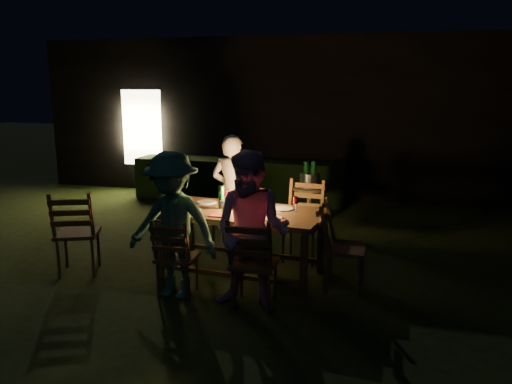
% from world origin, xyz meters
% --- Properties ---
extents(garden_envelope, '(40.00, 40.00, 3.20)m').
position_xyz_m(garden_envelope, '(-0.01, 6.15, 1.58)').
color(garden_envelope, black).
rests_on(garden_envelope, ground).
extents(dining_table, '(2.02, 1.15, 0.81)m').
position_xyz_m(dining_table, '(0.67, -0.15, 0.73)').
color(dining_table, '#502D1A').
rests_on(dining_table, ground).
extents(chair_near_left, '(0.42, 0.45, 0.92)m').
position_xyz_m(chair_near_left, '(0.14, -0.87, 0.28)').
color(chair_near_left, '#502D1A').
rests_on(chair_near_left, ground).
extents(chair_near_right, '(0.46, 0.49, 1.02)m').
position_xyz_m(chair_near_right, '(1.04, -0.96, 0.31)').
color(chair_near_right, '#502D1A').
rests_on(chair_near_right, ground).
extents(chair_far_left, '(0.51, 0.54, 1.00)m').
position_xyz_m(chair_far_left, '(0.30, 0.66, 0.30)').
color(chair_far_left, '#502D1A').
rests_on(chair_far_left, ground).
extents(chair_far_right, '(0.53, 0.56, 1.07)m').
position_xyz_m(chair_far_right, '(1.29, 0.56, 0.32)').
color(chair_far_right, '#502D1A').
rests_on(chair_far_right, ground).
extents(chair_end, '(0.51, 0.47, 1.03)m').
position_xyz_m(chair_end, '(1.89, -0.28, 0.31)').
color(chair_end, '#502D1A').
rests_on(chair_end, ground).
extents(chair_spare, '(0.64, 0.66, 1.09)m').
position_xyz_m(chair_spare, '(-1.28, -0.58, 0.33)').
color(chair_spare, '#502D1A').
rests_on(chair_spare, ground).
extents(person_house_side, '(0.63, 0.44, 1.62)m').
position_xyz_m(person_house_side, '(0.30, 0.71, 0.81)').
color(person_house_side, white).
rests_on(person_house_side, ground).
extents(person_opp_right, '(0.86, 0.70, 1.64)m').
position_xyz_m(person_opp_right, '(1.03, -1.01, 0.82)').
color(person_opp_right, '#CA8BAB').
rests_on(person_opp_right, ground).
extents(person_opp_left, '(1.08, 0.69, 1.59)m').
position_xyz_m(person_opp_left, '(0.14, -0.92, 0.80)').
color(person_opp_left, '#33674F').
rests_on(person_opp_left, ground).
extents(lantern, '(0.16, 0.16, 0.35)m').
position_xyz_m(lantern, '(0.72, -0.11, 0.96)').
color(lantern, white).
rests_on(lantern, dining_table).
extents(plate_far_left, '(0.25, 0.25, 0.01)m').
position_xyz_m(plate_far_left, '(0.14, 0.12, 0.81)').
color(plate_far_left, white).
rests_on(plate_far_left, dining_table).
extents(plate_near_left, '(0.25, 0.25, 0.01)m').
position_xyz_m(plate_near_left, '(0.10, -0.31, 0.81)').
color(plate_near_left, white).
rests_on(plate_near_left, dining_table).
extents(plate_far_right, '(0.25, 0.25, 0.01)m').
position_xyz_m(plate_far_right, '(1.14, 0.02, 0.81)').
color(plate_far_right, white).
rests_on(plate_far_right, dining_table).
extents(plate_near_right, '(0.25, 0.25, 0.01)m').
position_xyz_m(plate_near_right, '(1.09, -0.41, 0.81)').
color(plate_near_right, white).
rests_on(plate_near_right, dining_table).
extents(wineglass_a, '(0.06, 0.06, 0.18)m').
position_xyz_m(wineglass_a, '(0.40, 0.16, 0.89)').
color(wineglass_a, '#59070F').
rests_on(wineglass_a, dining_table).
extents(wineglass_b, '(0.06, 0.06, 0.18)m').
position_xyz_m(wineglass_b, '(-0.06, -0.20, 0.89)').
color(wineglass_b, '#59070F').
rests_on(wineglass_b, dining_table).
extents(wineglass_c, '(0.06, 0.06, 0.18)m').
position_xyz_m(wineglass_c, '(0.94, -0.46, 0.89)').
color(wineglass_c, '#59070F').
rests_on(wineglass_c, dining_table).
extents(wineglass_d, '(0.06, 0.06, 0.18)m').
position_xyz_m(wineglass_d, '(1.30, -0.03, 0.89)').
color(wineglass_d, '#59070F').
rests_on(wineglass_d, dining_table).
extents(wineglass_e, '(0.06, 0.06, 0.18)m').
position_xyz_m(wineglass_e, '(0.54, -0.44, 0.89)').
color(wineglass_e, silver).
rests_on(wineglass_e, dining_table).
extents(bottle_table, '(0.07, 0.07, 0.28)m').
position_xyz_m(bottle_table, '(0.42, -0.13, 0.95)').
color(bottle_table, '#0F471E').
rests_on(bottle_table, dining_table).
extents(napkin_left, '(0.18, 0.14, 0.01)m').
position_xyz_m(napkin_left, '(0.48, -0.45, 0.81)').
color(napkin_left, red).
rests_on(napkin_left, dining_table).
extents(napkin_right, '(0.18, 0.14, 0.01)m').
position_xyz_m(napkin_right, '(1.18, -0.50, 0.81)').
color(napkin_right, red).
rests_on(napkin_right, dining_table).
extents(phone, '(0.14, 0.07, 0.01)m').
position_xyz_m(phone, '(0.02, -0.39, 0.81)').
color(phone, black).
rests_on(phone, dining_table).
extents(side_table, '(0.53, 0.53, 0.72)m').
position_xyz_m(side_table, '(1.19, 1.84, 0.63)').
color(side_table, olive).
rests_on(side_table, ground).
extents(ice_bucket, '(0.30, 0.30, 0.22)m').
position_xyz_m(ice_bucket, '(1.19, 1.84, 0.83)').
color(ice_bucket, '#A5A8AD').
rests_on(ice_bucket, side_table).
extents(bottle_bucket_a, '(0.07, 0.07, 0.32)m').
position_xyz_m(bottle_bucket_a, '(1.14, 1.80, 0.88)').
color(bottle_bucket_a, '#0F471E').
rests_on(bottle_bucket_a, side_table).
extents(bottle_bucket_b, '(0.07, 0.07, 0.32)m').
position_xyz_m(bottle_bucket_b, '(1.24, 1.88, 0.88)').
color(bottle_bucket_b, '#0F471E').
rests_on(bottle_bucket_b, side_table).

